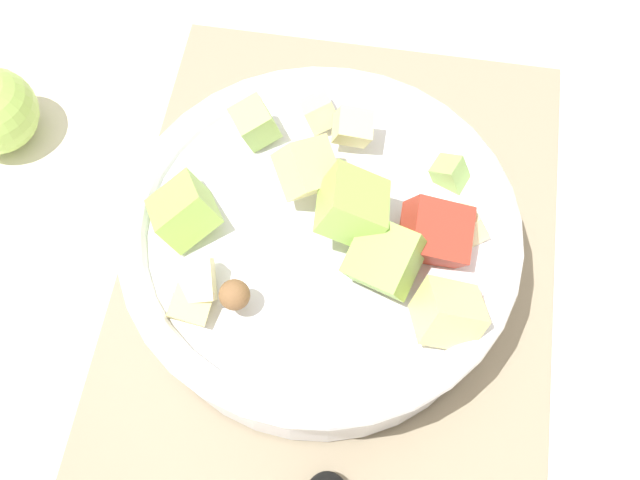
% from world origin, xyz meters
% --- Properties ---
extents(ground_plane, '(2.40, 2.40, 0.00)m').
position_xyz_m(ground_plane, '(0.00, 0.00, 0.00)').
color(ground_plane, silver).
extents(placemat, '(0.43, 0.31, 0.01)m').
position_xyz_m(placemat, '(0.00, 0.00, 0.00)').
color(placemat, gray).
rests_on(placemat, ground_plane).
extents(salad_bowl, '(0.27, 0.27, 0.13)m').
position_xyz_m(salad_bowl, '(0.00, -0.01, 0.05)').
color(salad_bowl, white).
rests_on(salad_bowl, placemat).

